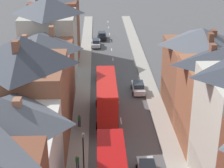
# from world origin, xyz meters

# --- Properties ---
(pavement_left) EXTENTS (2.20, 104.00, 0.14)m
(pavement_left) POSITION_xyz_m (-5.10, 38.00, 0.07)
(pavement_left) COLOR #A8A399
(pavement_left) RESTS_ON ground
(pavement_right) EXTENTS (2.20, 104.00, 0.14)m
(pavement_right) POSITION_xyz_m (5.10, 38.00, 0.07)
(pavement_right) COLOR #A8A399
(pavement_right) RESTS_ON ground
(centre_line_dashes) EXTENTS (0.14, 97.80, 0.01)m
(centre_line_dashes) POSITION_xyz_m (0.00, 36.00, 0.01)
(centre_line_dashes) COLOR silver
(centre_line_dashes) RESTS_ON ground
(terrace_row_left) EXTENTS (8.00, 71.69, 13.33)m
(terrace_row_left) POSITION_xyz_m (-10.19, 25.41, 6.04)
(terrace_row_left) COLOR brown
(terrace_row_left) RESTS_ON ground
(double_decker_bus_lead) EXTENTS (2.74, 10.80, 5.30)m
(double_decker_bus_lead) POSITION_xyz_m (-1.81, 30.76, 2.82)
(double_decker_bus_lead) COLOR red
(double_decker_bus_lead) RESTS_ON ground
(car_near_blue) EXTENTS (1.90, 4.40, 1.64)m
(car_near_blue) POSITION_xyz_m (3.10, 38.79, 0.83)
(car_near_blue) COLOR silver
(car_near_blue) RESTS_ON ground
(car_near_silver) EXTENTS (1.90, 4.19, 1.67)m
(car_near_silver) POSITION_xyz_m (-1.80, 44.07, 0.84)
(car_near_silver) COLOR navy
(car_near_silver) RESTS_ON ground
(car_parked_left_a) EXTENTS (1.90, 4.48, 1.58)m
(car_parked_left_a) POSITION_xyz_m (-3.10, 62.17, 0.80)
(car_parked_left_a) COLOR silver
(car_parked_left_a) RESTS_ON ground
(car_parked_left_b) EXTENTS (1.90, 4.38, 1.67)m
(car_parked_left_b) POSITION_xyz_m (-1.80, 67.54, 0.84)
(car_parked_left_b) COLOR black
(car_parked_left_b) RESTS_ON ground
(pedestrian_mid_right) EXTENTS (0.36, 0.22, 1.61)m
(pedestrian_mid_right) POSITION_xyz_m (-5.02, 19.74, 1.03)
(pedestrian_mid_right) COLOR #3D4256
(pedestrian_mid_right) RESTS_ON pavement_left
(pedestrian_far_left) EXTENTS (0.36, 0.22, 1.61)m
(pedestrian_far_left) POSITION_xyz_m (-5.19, 28.44, 1.03)
(pedestrian_far_left) COLOR #3D4256
(pedestrian_far_left) RESTS_ON pavement_left
(street_lamp) EXTENTS (0.20, 1.12, 5.50)m
(street_lamp) POSITION_xyz_m (-4.25, 16.92, 3.24)
(street_lamp) COLOR black
(street_lamp) RESTS_ON ground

